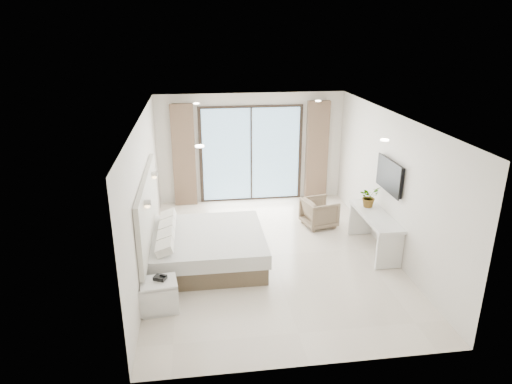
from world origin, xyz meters
TOP-DOWN VIEW (x-y plane):
  - ground at (0.00, 0.00)m, footprint 6.20×6.20m
  - room_shell at (-0.20, 0.73)m, footprint 4.62×6.22m
  - bed at (-1.25, -0.12)m, footprint 2.11×2.01m
  - nightstand at (-2.02, -1.55)m, footprint 0.60×0.52m
  - phone at (-1.99, -1.50)m, footprint 0.22×0.20m
  - console_desk at (2.04, -0.06)m, footprint 0.52×1.65m
  - plant at (2.04, 0.35)m, footprint 0.52×0.54m
  - armchair at (1.29, 1.23)m, footprint 0.76×0.79m

SIDE VIEW (x-z plane):
  - ground at x=0.00m, z-range 0.00..0.00m
  - nightstand at x=-2.02m, z-range 0.00..0.50m
  - bed at x=-1.25m, z-range -0.05..0.67m
  - armchair at x=1.29m, z-range 0.00..0.69m
  - phone at x=-1.99m, z-range 0.51..0.57m
  - console_desk at x=2.04m, z-range 0.18..0.95m
  - plant at x=2.04m, z-range 0.77..1.10m
  - room_shell at x=-0.20m, z-range 0.22..2.94m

